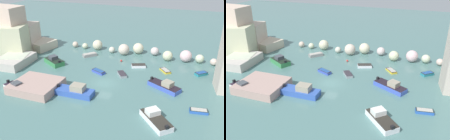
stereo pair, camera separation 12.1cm
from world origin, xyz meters
The scene contains 17 objects.
cove_water centered at (0.00, 0.00, 0.00)m, with size 160.00×160.00×0.00m, color slate.
cliff_headland_left centered at (-27.97, 7.53, 3.81)m, with size 17.74×18.36×11.11m.
rock_breakwater centered at (3.04, 16.17, 1.15)m, with size 34.82×4.56×2.60m.
stone_dock centered at (-10.17, -6.18, 0.72)m, with size 7.83×6.87×1.45m, color tan.
channel_buoy centered at (-0.43, 10.94, 0.22)m, with size 0.44×0.44×0.44m, color red.
moored_boat_0 centered at (-13.64, 4.69, 0.65)m, with size 5.42×4.38×1.79m.
moored_boat_1 centered at (3.93, 9.35, 0.30)m, with size 3.21×2.32×0.61m.
moored_boat_2 centered at (-2.98, -5.48, 0.70)m, with size 6.48×2.48×1.98m.
moored_boat_3 centered at (10.60, 1.71, 0.58)m, with size 6.12×4.51×1.70m.
moored_boat_4 centered at (10.93, -8.27, 0.58)m, with size 5.28×5.45×1.65m.
moored_boat_5 centered at (-8.38, 11.49, 0.35)m, with size 3.09×3.28×0.73m.
moored_boat_6 centered at (-2.81, 3.81, 0.30)m, with size 3.14×2.20×0.57m.
moored_boat_7 centered at (16.41, 9.90, 0.30)m, with size 2.54×2.48×0.58m.
moored_boat_8 centered at (16.48, -3.74, 0.28)m, with size 2.74×1.45×0.53m.
moored_boat_9 centered at (-13.14, -7.84, 0.62)m, with size 5.09×3.17×1.76m.
moored_boat_10 centered at (9.57, 9.04, 0.23)m, with size 2.53×2.77×0.44m.
moored_boat_11 centered at (1.96, 4.22, 0.28)m, with size 2.53×2.90×0.55m.
Camera 1 is at (14.87, -35.94, 20.39)m, focal length 38.55 mm.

